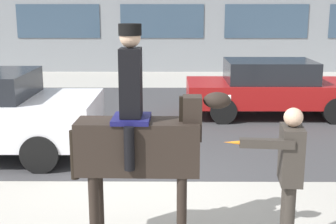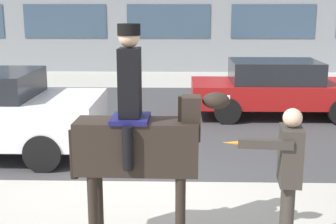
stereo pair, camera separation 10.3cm
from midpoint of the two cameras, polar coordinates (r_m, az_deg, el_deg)
ground_plane at (r=6.96m, az=-2.11°, el=-9.96°), size 80.00×80.00×0.00m
road_surface at (r=11.48m, az=-0.66°, el=-0.68°), size 23.95×8.50×0.01m
mounted_horse_lead at (r=5.07m, az=-2.91°, el=-3.33°), size 1.74×0.65×2.52m
pedestrian_bystander at (r=5.13m, az=14.97°, el=-7.11°), size 0.86×0.43×1.67m
street_car_far_lane at (r=11.83m, az=13.37°, el=2.92°), size 4.23×1.84×1.39m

